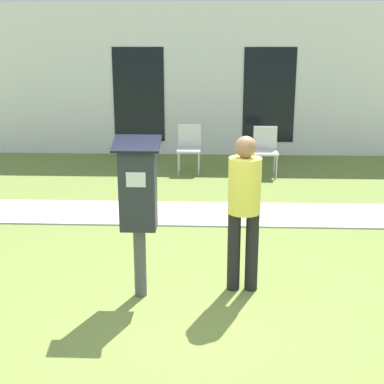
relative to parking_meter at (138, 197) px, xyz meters
name	(u,v)px	position (x,y,z in m)	size (l,w,h in m)	color
ground_plane	(186,317)	(0.48, -0.42, -1.02)	(40.00, 40.00, 0.00)	olive
sidewalk	(197,213)	(0.48, 2.58, -1.01)	(12.00, 1.10, 0.02)	#B7B2A8
building_facade	(204,81)	(0.48, 6.90, 0.58)	(10.00, 0.26, 3.20)	white
parking_meter	(138,197)	(0.00, 0.00, 0.00)	(0.44, 0.31, 1.59)	#4C4C4C
person_standing	(244,202)	(1.01, 0.18, -0.09)	(0.32, 0.32, 1.58)	black
outdoor_chair_left	(189,144)	(0.24, 5.20, -0.49)	(0.44, 0.44, 0.90)	silver
outdoor_chair_middle	(265,147)	(1.67, 5.00, -0.49)	(0.44, 0.44, 0.90)	silver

